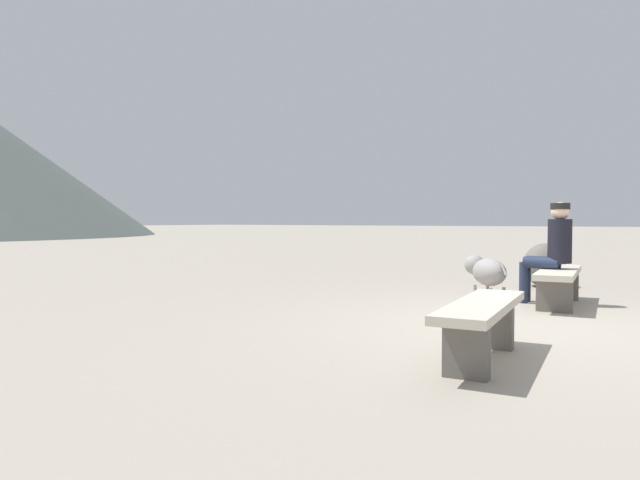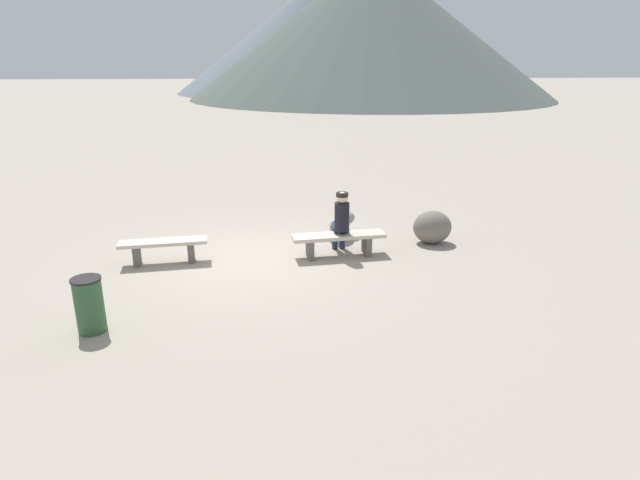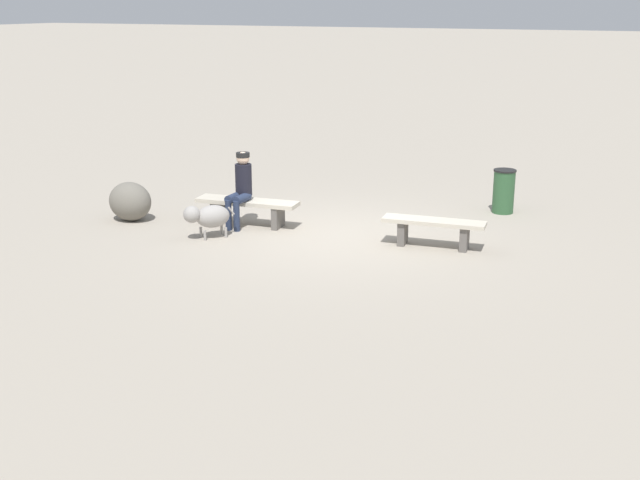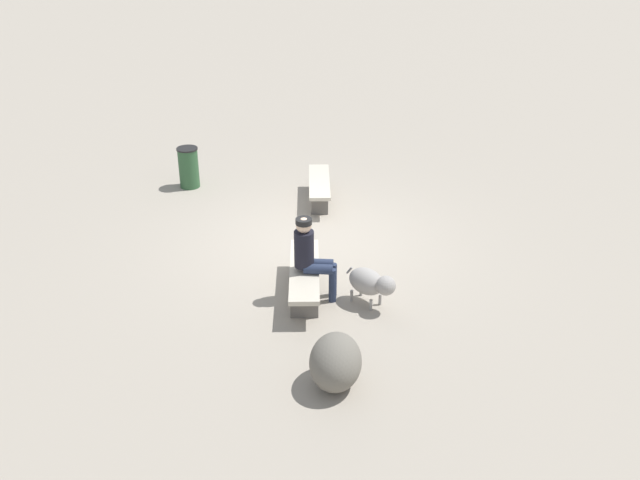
{
  "view_description": "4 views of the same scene",
  "coord_description": "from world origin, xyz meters",
  "px_view_note": "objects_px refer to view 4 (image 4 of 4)",
  "views": [
    {
      "loc": [
        -5.83,
        -1.49,
        1.06
      ],
      "look_at": [
        -0.97,
        1.83,
        0.86
      ],
      "focal_mm": 31.79,
      "sensor_mm": 36.0,
      "label": 1
    },
    {
      "loc": [
        0.57,
        -9.82,
        3.69
      ],
      "look_at": [
        1.32,
        -0.28,
        0.44
      ],
      "focal_mm": 29.9,
      "sensor_mm": 36.0,
      "label": 2
    },
    {
      "loc": [
        -5.26,
        11.68,
        3.78
      ],
      "look_at": [
        -0.38,
        1.43,
        0.37
      ],
      "focal_mm": 44.74,
      "sensor_mm": 36.0,
      "label": 3
    },
    {
      "loc": [
        10.74,
        1.19,
        5.63
      ],
      "look_at": [
        1.43,
        0.22,
        0.79
      ],
      "focal_mm": 40.16,
      "sensor_mm": 36.0,
      "label": 4
    }
  ],
  "objects_px": {
    "seated_person": "(311,253)",
    "boulder": "(336,362)",
    "bench_left": "(319,186)",
    "dog": "(370,282)",
    "trash_bin": "(189,167)",
    "bench_right": "(304,275)"
  },
  "relations": [
    {
      "from": "dog",
      "to": "trash_bin",
      "type": "xyz_separation_m",
      "value": [
        -4.02,
        -3.77,
        0.03
      ]
    },
    {
      "from": "bench_left",
      "to": "trash_bin",
      "type": "bearing_deg",
      "value": -107.5
    },
    {
      "from": "bench_left",
      "to": "bench_right",
      "type": "distance_m",
      "value": 3.36
    },
    {
      "from": "bench_left",
      "to": "boulder",
      "type": "distance_m",
      "value": 5.46
    },
    {
      "from": "bench_left",
      "to": "dog",
      "type": "bearing_deg",
      "value": 10.65
    },
    {
      "from": "bench_right",
      "to": "trash_bin",
      "type": "distance_m",
      "value": 4.76
    },
    {
      "from": "seated_person",
      "to": "trash_bin",
      "type": "bearing_deg",
      "value": -145.08
    },
    {
      "from": "bench_right",
      "to": "boulder",
      "type": "height_order",
      "value": "boulder"
    },
    {
      "from": "trash_bin",
      "to": "boulder",
      "type": "bearing_deg",
      "value": 30.08
    },
    {
      "from": "bench_right",
      "to": "bench_left",
      "type": "bearing_deg",
      "value": 175.42
    },
    {
      "from": "seated_person",
      "to": "boulder",
      "type": "bearing_deg",
      "value": 13.22
    },
    {
      "from": "bench_left",
      "to": "trash_bin",
      "type": "distance_m",
      "value": 2.7
    },
    {
      "from": "seated_person",
      "to": "bench_right",
      "type": "bearing_deg",
      "value": -119.22
    },
    {
      "from": "seated_person",
      "to": "dog",
      "type": "relative_size",
      "value": 1.69
    },
    {
      "from": "dog",
      "to": "trash_bin",
      "type": "height_order",
      "value": "trash_bin"
    },
    {
      "from": "bench_left",
      "to": "dog",
      "type": "distance_m",
      "value": 3.69
    },
    {
      "from": "trash_bin",
      "to": "boulder",
      "type": "relative_size",
      "value": 1.01
    },
    {
      "from": "seated_person",
      "to": "trash_bin",
      "type": "height_order",
      "value": "seated_person"
    },
    {
      "from": "bench_left",
      "to": "bench_right",
      "type": "bearing_deg",
      "value": -4.58
    },
    {
      "from": "bench_left",
      "to": "boulder",
      "type": "bearing_deg",
      "value": 1.24
    },
    {
      "from": "bench_left",
      "to": "boulder",
      "type": "height_order",
      "value": "boulder"
    },
    {
      "from": "seated_person",
      "to": "boulder",
      "type": "relative_size",
      "value": 1.61
    }
  ]
}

